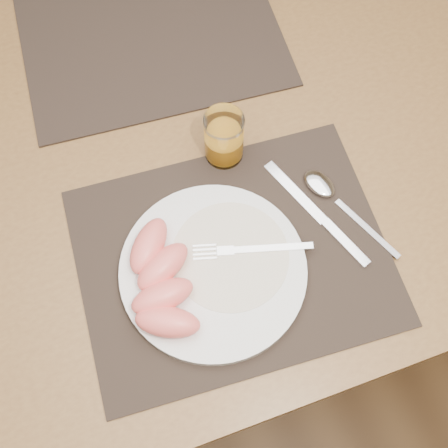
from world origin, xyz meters
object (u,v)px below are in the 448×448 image
Objects in this scene: fork at (242,250)px; spoon at (326,190)px; placemat_near at (233,256)px; knife at (324,221)px; plate at (213,270)px; placemat_far at (151,36)px; juice_glass at (224,139)px; table at (186,164)px.

fork is 0.17m from spoon.
spoon is at bearing 16.50° from placemat_near.
placemat_near is at bearing -178.17° from knife.
spoon is (0.16, 0.05, -0.01)m from fork.
plate is 0.22m from spoon.
juice_glass is (0.04, -0.27, 0.04)m from placemat_far.
fork is (0.02, -0.22, 0.11)m from table.
placemat_near is 2.61× the size of fork.
spoon is at bearing 17.41° from plate.
juice_glass is (-0.10, 0.16, 0.04)m from knife.
juice_glass reaches higher than knife.
plate reaches higher than knife.
placemat_far is at bearing 113.13° from spoon.
table is at bearing 136.66° from juice_glass.
placemat_near reaches higher than table.
fork reaches higher than plate.
juice_glass is at bearing -81.41° from placemat_far.
placemat_far is 0.46m from plate.
fork is at bearing 13.85° from plate.
placemat_near is 2.43× the size of spoon.
placemat_far is 0.44m from fork.
placemat_far is (0.01, 0.22, 0.09)m from table.
fork reaches higher than knife.
knife is at bearing -71.83° from placemat_far.
placemat_far reaches higher than table.
spoon is (0.17, 0.05, 0.01)m from placemat_near.
spoon is 0.18m from juice_glass.
placemat_far is 0.46m from knife.
juice_glass reaches higher than plate.
table is 7.58× the size of spoon.
table is 0.24m from placemat_far.
knife reaches higher than table.
knife is at bearing -116.84° from spoon.
fork is at bearing -100.96° from juice_glass.
fork reaches higher than spoon.
fork reaches higher than placemat_far.
placemat_far is 0.28m from juice_glass.
plate is at bearing -166.15° from fork.
placemat_far is at bearing 84.83° from plate.
spoon is (0.21, 0.07, -0.00)m from plate.
knife is 0.20m from juice_glass.
juice_glass reaches higher than table.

